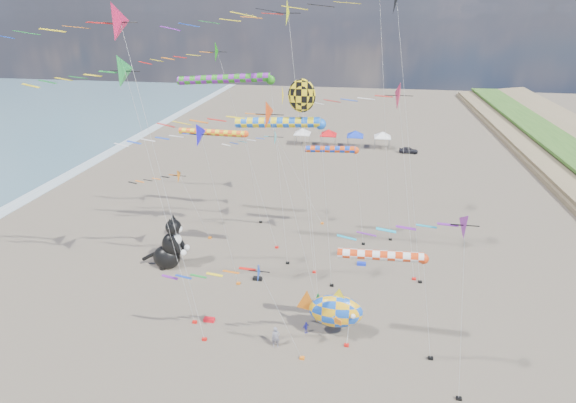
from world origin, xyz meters
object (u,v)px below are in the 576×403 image
Objects in this scene: parked_car at (409,150)px; person_adult at (276,337)px; child_green at (318,299)px; child_blue at (306,327)px; cat_inflatable at (168,242)px; fish_inflatable at (335,311)px.

person_adult is at bearing 165.89° from parked_car.
child_blue is (-0.56, -4.08, 0.02)m from child_green.
cat_inflatable is 5.39× the size of child_blue.
parked_car is at bearing 57.09° from person_adult.
parked_car is at bearing 55.47° from cat_inflatable.
child_green is at bearing 112.49° from fish_inflatable.
cat_inflatable is 0.99× the size of fish_inflatable.
child_green is at bearing 167.09° from parked_car.
child_green is at bearing 48.18° from person_adult.
child_blue reaches higher than child_green.
parked_car reaches higher than child_blue.
cat_inflatable is at bearing 155.32° from fish_inflatable.
person_adult is at bearing -116.98° from child_green.
fish_inflatable is 3.00m from child_blue.
child_blue is at bearing 25.41° from person_adult.
cat_inflatable is at bearing 149.09° from parked_car.
cat_inflatable is 1.69× the size of parked_car.
cat_inflatable reaches higher than parked_car.
person_adult reaches higher than child_green.
parked_car is at bearing 79.36° from fish_inflatable.
person_adult is at bearing -40.54° from cat_inflatable.
child_blue is (14.93, -7.85, -2.30)m from cat_inflatable.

